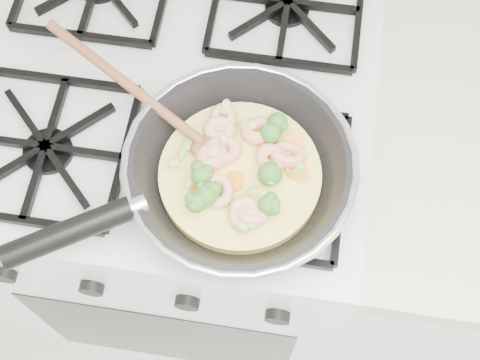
# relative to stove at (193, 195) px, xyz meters

# --- Properties ---
(stove) EXTENTS (0.60, 0.60, 0.92)m
(stove) POSITION_rel_stove_xyz_m (0.00, 0.00, 0.00)
(stove) COLOR white
(stove) RESTS_ON ground
(skillet) EXTENTS (0.44, 0.34, 0.09)m
(skillet) POSITION_rel_stove_xyz_m (0.12, -0.16, 0.50)
(skillet) COLOR black
(skillet) RESTS_ON stove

